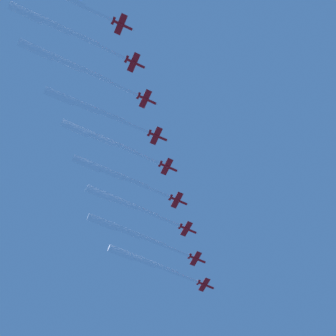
{
  "coord_description": "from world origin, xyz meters",
  "views": [
    {
      "loc": [
        64.61,
        -35.3,
        -37.59
      ],
      "look_at": [
        0.0,
        0.0,
        159.68
      ],
      "focal_mm": 50.06,
      "sensor_mm": 36.0,
      "label": 1
    }
  ],
  "objects_px": {
    "jet_starboard_inner": "(123,202)",
    "jet_starboard_mid": "(100,138)",
    "jet_port_mid": "(111,173)",
    "jet_port_inner": "(127,231)",
    "jet_port_outer": "(85,106)",
    "jet_starboard_outer": "(65,62)",
    "jet_trail_port": "(55,26)",
    "jet_lead": "(143,261)"
  },
  "relations": [
    {
      "from": "jet_starboard_inner",
      "to": "jet_trail_port",
      "type": "height_order",
      "value": "jet_trail_port"
    },
    {
      "from": "jet_port_outer",
      "to": "jet_starboard_outer",
      "type": "bearing_deg",
      "value": -52.82
    },
    {
      "from": "jet_port_mid",
      "to": "jet_starboard_outer",
      "type": "height_order",
      "value": "jet_starboard_outer"
    },
    {
      "from": "jet_lead",
      "to": "jet_starboard_outer",
      "type": "relative_size",
      "value": 0.91
    },
    {
      "from": "jet_starboard_inner",
      "to": "jet_trail_port",
      "type": "relative_size",
      "value": 0.94
    },
    {
      "from": "jet_port_mid",
      "to": "jet_port_outer",
      "type": "distance_m",
      "value": 31.9
    },
    {
      "from": "jet_lead",
      "to": "jet_starboard_mid",
      "type": "bearing_deg",
      "value": -45.12
    },
    {
      "from": "jet_port_inner",
      "to": "jet_port_outer",
      "type": "relative_size",
      "value": 1.09
    },
    {
      "from": "jet_port_inner",
      "to": "jet_starboard_inner",
      "type": "relative_size",
      "value": 1.08
    },
    {
      "from": "jet_starboard_mid",
      "to": "jet_starboard_outer",
      "type": "xyz_separation_m",
      "value": [
        22.74,
        -27.2,
        0.45
      ]
    },
    {
      "from": "jet_port_mid",
      "to": "jet_starboard_outer",
      "type": "bearing_deg",
      "value": -48.42
    },
    {
      "from": "jet_port_inner",
      "to": "jet_starboard_mid",
      "type": "relative_size",
      "value": 1.09
    },
    {
      "from": "jet_port_mid",
      "to": "jet_starboard_mid",
      "type": "bearing_deg",
      "value": -44.7
    },
    {
      "from": "jet_port_inner",
      "to": "jet_starboard_mid",
      "type": "height_order",
      "value": "jet_starboard_mid"
    },
    {
      "from": "jet_starboard_mid",
      "to": "jet_port_outer",
      "type": "xyz_separation_m",
      "value": [
        10.84,
        -11.51,
        -3.2
      ]
    },
    {
      "from": "jet_lead",
      "to": "jet_starboard_outer",
      "type": "xyz_separation_m",
      "value": [
        68.13,
        -72.77,
        2.04
      ]
    },
    {
      "from": "jet_starboard_outer",
      "to": "jet_port_outer",
      "type": "bearing_deg",
      "value": 127.18
    },
    {
      "from": "jet_port_mid",
      "to": "jet_starboard_outer",
      "type": "relative_size",
      "value": 0.9
    },
    {
      "from": "jet_port_inner",
      "to": "jet_port_outer",
      "type": "xyz_separation_m",
      "value": [
        45.22,
        -42.66,
        -0.64
      ]
    },
    {
      "from": "jet_starboard_inner",
      "to": "jet_starboard_mid",
      "type": "relative_size",
      "value": 1.0
    },
    {
      "from": "jet_starboard_outer",
      "to": "jet_lead",
      "type": "bearing_deg",
      "value": 133.11
    },
    {
      "from": "jet_port_mid",
      "to": "jet_trail_port",
      "type": "height_order",
      "value": "jet_trail_port"
    },
    {
      "from": "jet_port_inner",
      "to": "jet_starboard_outer",
      "type": "bearing_deg",
      "value": -45.61
    },
    {
      "from": "jet_lead",
      "to": "jet_port_mid",
      "type": "distance_m",
      "value": 48.24
    },
    {
      "from": "jet_port_mid",
      "to": "jet_lead",
      "type": "bearing_deg",
      "value": 134.75
    },
    {
      "from": "jet_port_inner",
      "to": "jet_starboard_outer",
      "type": "xyz_separation_m",
      "value": [
        57.12,
        -58.36,
        3.01
      ]
    },
    {
      "from": "jet_port_mid",
      "to": "jet_starboard_mid",
      "type": "xyz_separation_m",
      "value": [
        11.43,
        -11.31,
        2.58
      ]
    },
    {
      "from": "jet_port_mid",
      "to": "jet_trail_port",
      "type": "relative_size",
      "value": 0.94
    },
    {
      "from": "jet_starboard_inner",
      "to": "jet_port_mid",
      "type": "height_order",
      "value": "jet_starboard_inner"
    },
    {
      "from": "jet_starboard_inner",
      "to": "jet_port_outer",
      "type": "height_order",
      "value": "jet_starboard_inner"
    },
    {
      "from": "jet_starboard_inner",
      "to": "jet_starboard_mid",
      "type": "xyz_separation_m",
      "value": [
        22.45,
        -22.79,
        1.33
      ]
    },
    {
      "from": "jet_port_outer",
      "to": "jet_starboard_outer",
      "type": "xyz_separation_m",
      "value": [
        11.9,
        -15.69,
        3.65
      ]
    },
    {
      "from": "jet_port_mid",
      "to": "jet_port_outer",
      "type": "height_order",
      "value": "jet_port_mid"
    },
    {
      "from": "jet_port_inner",
      "to": "jet_port_outer",
      "type": "bearing_deg",
      "value": -43.33
    },
    {
      "from": "jet_trail_port",
      "to": "jet_starboard_outer",
      "type": "bearing_deg",
      "value": 140.0
    },
    {
      "from": "jet_starboard_inner",
      "to": "jet_lead",
      "type": "bearing_deg",
      "value": 135.2
    },
    {
      "from": "jet_port_outer",
      "to": "jet_starboard_outer",
      "type": "height_order",
      "value": "jet_starboard_outer"
    },
    {
      "from": "jet_port_outer",
      "to": "jet_lead",
      "type": "bearing_deg",
      "value": 134.57
    },
    {
      "from": "jet_trail_port",
      "to": "jet_lead",
      "type": "bearing_deg",
      "value": 134.01
    },
    {
      "from": "jet_port_inner",
      "to": "jet_lead",
      "type": "bearing_deg",
      "value": 127.35
    },
    {
      "from": "jet_port_inner",
      "to": "jet_trail_port",
      "type": "distance_m",
      "value": 96.68
    },
    {
      "from": "jet_port_mid",
      "to": "jet_starboard_inner",
      "type": "bearing_deg",
      "value": 133.82
    }
  ]
}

